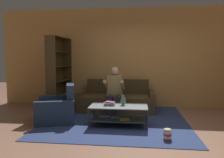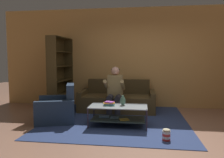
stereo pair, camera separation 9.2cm
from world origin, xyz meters
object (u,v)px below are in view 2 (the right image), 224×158
(couch, at_px, (117,100))
(person_seated_center, at_px, (115,89))
(book_stack, at_px, (109,104))
(vase, at_px, (123,101))
(bookshelf, at_px, (58,77))
(coffee_table, at_px, (118,113))
(popcorn_tub, at_px, (166,135))
(armchair, at_px, (58,109))

(couch, xyz_separation_m, person_seated_center, (0.00, -0.55, 0.38))
(person_seated_center, relative_size, book_stack, 4.73)
(vase, bearing_deg, bookshelf, 145.85)
(coffee_table, height_order, book_stack, book_stack)
(person_seated_center, xyz_separation_m, bookshelf, (-1.67, 0.52, 0.25))
(vase, bearing_deg, person_seated_center, 108.78)
(couch, height_order, coffee_table, couch)
(coffee_table, bearing_deg, couch, 97.07)
(vase, xyz_separation_m, book_stack, (-0.28, -0.06, -0.06))
(couch, bearing_deg, popcorn_tub, -63.02)
(couch, relative_size, vase, 9.85)
(couch, relative_size, bookshelf, 1.00)
(book_stack, relative_size, bookshelf, 0.13)
(couch, distance_m, popcorn_tub, 2.42)
(book_stack, distance_m, armchair, 1.25)
(person_seated_center, bearing_deg, armchair, -151.17)
(person_seated_center, bearing_deg, coffee_table, -78.50)
(bookshelf, bearing_deg, person_seated_center, -17.24)
(coffee_table, distance_m, book_stack, 0.26)
(coffee_table, xyz_separation_m, armchair, (-1.40, 0.19, -0.01))
(person_seated_center, relative_size, coffee_table, 1.01)
(coffee_table, height_order, armchair, armchair)
(coffee_table, relative_size, popcorn_tub, 5.57)
(person_seated_center, height_order, popcorn_tub, person_seated_center)
(person_seated_center, xyz_separation_m, coffee_table, (0.18, -0.86, -0.37))
(coffee_table, bearing_deg, person_seated_center, 101.50)
(bookshelf, xyz_separation_m, armchair, (0.44, -1.19, -0.63))
(bookshelf, height_order, popcorn_tub, bookshelf)
(person_seated_center, distance_m, book_stack, 0.88)
(couch, xyz_separation_m, book_stack, (-0.01, -1.41, 0.20))
(person_seated_center, xyz_separation_m, armchair, (-1.23, -0.68, -0.38))
(vase, relative_size, book_stack, 0.80)
(bookshelf, bearing_deg, couch, 1.22)
(vase, bearing_deg, couch, 101.35)
(person_seated_center, xyz_separation_m, popcorn_tub, (1.09, -1.60, -0.55))
(couch, xyz_separation_m, vase, (0.27, -1.35, 0.25))
(vase, relative_size, popcorn_tub, 0.95)
(armchair, bearing_deg, book_stack, -8.74)
(book_stack, bearing_deg, coffee_table, -0.59)
(armchair, bearing_deg, vase, -4.66)
(popcorn_tub, bearing_deg, person_seated_center, 124.43)
(bookshelf, bearing_deg, armchair, -69.74)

